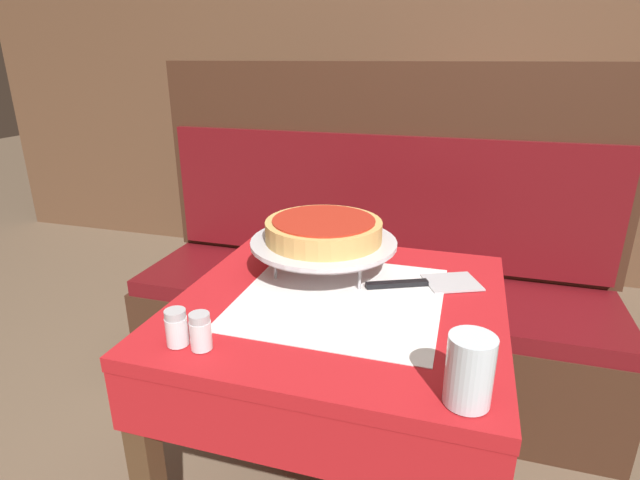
{
  "coord_description": "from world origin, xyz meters",
  "views": [
    {
      "loc": [
        0.24,
        -0.96,
        1.23
      ],
      "look_at": [
        -0.07,
        0.08,
        0.83
      ],
      "focal_mm": 28.0,
      "sensor_mm": 36.0,
      "label": 1
    }
  ],
  "objects_px": {
    "deep_dish_pizza": "(324,230)",
    "salt_shaker": "(177,328)",
    "condiment_caddy": "(466,163)",
    "pizza_pan_stand": "(324,244)",
    "pizza_server": "(429,283)",
    "water_glass_near": "(470,370)",
    "booth_bench": "(369,302)",
    "dining_table_front": "(340,339)",
    "dining_table_rear": "(468,192)",
    "pepper_shaker": "(201,331)"
  },
  "relations": [
    {
      "from": "deep_dish_pizza",
      "to": "salt_shaker",
      "type": "relative_size",
      "value": 3.98
    },
    {
      "from": "deep_dish_pizza",
      "to": "condiment_caddy",
      "type": "distance_m",
      "value": 1.32
    },
    {
      "from": "deep_dish_pizza",
      "to": "pizza_pan_stand",
      "type": "bearing_deg",
      "value": -153.43
    },
    {
      "from": "pizza_server",
      "to": "water_glass_near",
      "type": "distance_m",
      "value": 0.42
    },
    {
      "from": "booth_bench",
      "to": "pizza_server",
      "type": "distance_m",
      "value": 0.78
    },
    {
      "from": "pizza_pan_stand",
      "to": "deep_dish_pizza",
      "type": "distance_m",
      "value": 0.04
    },
    {
      "from": "dining_table_front",
      "to": "salt_shaker",
      "type": "relative_size",
      "value": 10.59
    },
    {
      "from": "dining_table_rear",
      "to": "condiment_caddy",
      "type": "distance_m",
      "value": 0.2
    },
    {
      "from": "pizza_pan_stand",
      "to": "deep_dish_pizza",
      "type": "bearing_deg",
      "value": 26.57
    },
    {
      "from": "pizza_server",
      "to": "booth_bench",
      "type": "bearing_deg",
      "value": 112.12
    },
    {
      "from": "dining_table_front",
      "to": "deep_dish_pizza",
      "type": "bearing_deg",
      "value": 123.1
    },
    {
      "from": "dining_table_rear",
      "to": "pepper_shaker",
      "type": "distance_m",
      "value": 1.85
    },
    {
      "from": "dining_table_rear",
      "to": "deep_dish_pizza",
      "type": "xyz_separation_m",
      "value": [
        -0.33,
        -1.4,
        0.23
      ]
    },
    {
      "from": "condiment_caddy",
      "to": "pepper_shaker",
      "type": "bearing_deg",
      "value": -104.21
    },
    {
      "from": "dining_table_rear",
      "to": "deep_dish_pizza",
      "type": "relative_size",
      "value": 2.81
    },
    {
      "from": "pizza_pan_stand",
      "to": "pepper_shaker",
      "type": "bearing_deg",
      "value": -107.25
    },
    {
      "from": "pizza_pan_stand",
      "to": "pizza_server",
      "type": "bearing_deg",
      "value": 2.42
    },
    {
      "from": "pizza_pan_stand",
      "to": "pizza_server",
      "type": "distance_m",
      "value": 0.26
    },
    {
      "from": "dining_table_front",
      "to": "salt_shaker",
      "type": "bearing_deg",
      "value": -131.34
    },
    {
      "from": "dining_table_front",
      "to": "condiment_caddy",
      "type": "relative_size",
      "value": 4.79
    },
    {
      "from": "dining_table_rear",
      "to": "water_glass_near",
      "type": "bearing_deg",
      "value": -89.41
    },
    {
      "from": "dining_table_front",
      "to": "condiment_caddy",
      "type": "bearing_deg",
      "value": 80.56
    },
    {
      "from": "pizza_pan_stand",
      "to": "pizza_server",
      "type": "relative_size",
      "value": 1.31
    },
    {
      "from": "pizza_pan_stand",
      "to": "water_glass_near",
      "type": "bearing_deg",
      "value": -49.24
    },
    {
      "from": "booth_bench",
      "to": "water_glass_near",
      "type": "xyz_separation_m",
      "value": [
        0.34,
        -1.03,
        0.45
      ]
    },
    {
      "from": "deep_dish_pizza",
      "to": "dining_table_front",
      "type": "bearing_deg",
      "value": -56.9
    },
    {
      "from": "pizza_pan_stand",
      "to": "salt_shaker",
      "type": "distance_m",
      "value": 0.42
    },
    {
      "from": "booth_bench",
      "to": "water_glass_near",
      "type": "height_order",
      "value": "booth_bench"
    },
    {
      "from": "booth_bench",
      "to": "water_glass_near",
      "type": "distance_m",
      "value": 1.18
    },
    {
      "from": "dining_table_rear",
      "to": "pepper_shaker",
      "type": "xyz_separation_m",
      "value": [
        -0.45,
        -1.79,
        0.15
      ]
    },
    {
      "from": "water_glass_near",
      "to": "salt_shaker",
      "type": "bearing_deg",
      "value": 178.0
    },
    {
      "from": "dining_table_front",
      "to": "pizza_pan_stand",
      "type": "bearing_deg",
      "value": 123.1
    },
    {
      "from": "pepper_shaker",
      "to": "condiment_caddy",
      "type": "relative_size",
      "value": 0.46
    },
    {
      "from": "booth_bench",
      "to": "salt_shaker",
      "type": "bearing_deg",
      "value": -99.44
    },
    {
      "from": "condiment_caddy",
      "to": "booth_bench",
      "type": "bearing_deg",
      "value": -114.79
    },
    {
      "from": "pizza_server",
      "to": "pepper_shaker",
      "type": "relative_size",
      "value": 3.82
    },
    {
      "from": "pepper_shaker",
      "to": "salt_shaker",
      "type": "bearing_deg",
      "value": 180.0
    },
    {
      "from": "dining_table_rear",
      "to": "dining_table_front",
      "type": "bearing_deg",
      "value": -99.55
    },
    {
      "from": "dining_table_rear",
      "to": "pizza_server",
      "type": "distance_m",
      "value": 1.4
    },
    {
      "from": "dining_table_front",
      "to": "pizza_server",
      "type": "relative_size",
      "value": 2.76
    },
    {
      "from": "pizza_pan_stand",
      "to": "deep_dish_pizza",
      "type": "height_order",
      "value": "deep_dish_pizza"
    },
    {
      "from": "salt_shaker",
      "to": "pepper_shaker",
      "type": "bearing_deg",
      "value": 0.0
    },
    {
      "from": "dining_table_front",
      "to": "deep_dish_pizza",
      "type": "xyz_separation_m",
      "value": [
        -0.07,
        0.11,
        0.22
      ]
    },
    {
      "from": "booth_bench",
      "to": "condiment_caddy",
      "type": "height_order",
      "value": "booth_bench"
    },
    {
      "from": "booth_bench",
      "to": "condiment_caddy",
      "type": "relative_size",
      "value": 11.54
    },
    {
      "from": "pizza_pan_stand",
      "to": "pizza_server",
      "type": "height_order",
      "value": "pizza_pan_stand"
    },
    {
      "from": "dining_table_front",
      "to": "water_glass_near",
      "type": "relative_size",
      "value": 6.47
    },
    {
      "from": "dining_table_rear",
      "to": "salt_shaker",
      "type": "distance_m",
      "value": 1.86
    },
    {
      "from": "dining_table_rear",
      "to": "pizza_pan_stand",
      "type": "distance_m",
      "value": 1.45
    },
    {
      "from": "water_glass_near",
      "to": "pepper_shaker",
      "type": "xyz_separation_m",
      "value": [
        -0.46,
        0.02,
        -0.02
      ]
    }
  ]
}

